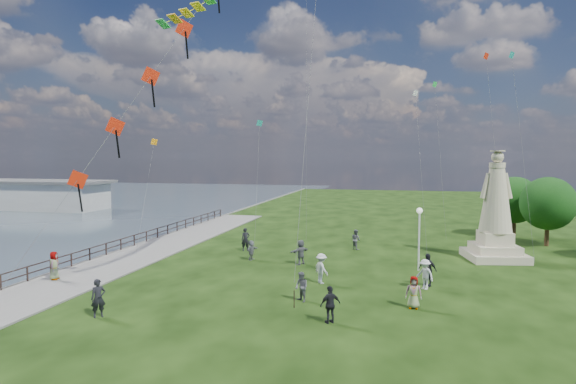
% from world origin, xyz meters
% --- Properties ---
extents(waterfront, '(200.00, 200.00, 1.51)m').
position_xyz_m(waterfront, '(-15.24, 8.99, -0.06)').
color(waterfront, '#32434C').
rests_on(waterfront, ground).
extents(pier_pavilion, '(30.00, 8.00, 4.40)m').
position_xyz_m(pier_pavilion, '(-52.00, 42.00, 1.84)').
color(pier_pavilion, '#A0A09B').
rests_on(pier_pavilion, ground).
extents(statue, '(4.63, 4.63, 8.10)m').
position_xyz_m(statue, '(12.52, 17.59, 3.06)').
color(statue, beige).
rests_on(statue, ground).
extents(lamppost, '(0.39, 0.39, 4.25)m').
position_xyz_m(lamppost, '(6.90, 12.68, 3.06)').
color(lamppost, silver).
rests_on(lamppost, ground).
extents(tree_row, '(9.71, 13.24, 5.91)m').
position_xyz_m(tree_row, '(18.02, 24.87, 3.45)').
color(tree_row, '#382314').
rests_on(tree_row, ground).
extents(person_0, '(0.79, 0.78, 1.84)m').
position_xyz_m(person_0, '(-8.28, -0.51, 0.92)').
color(person_0, black).
rests_on(person_0, ground).
extents(person_1, '(0.89, 0.87, 1.58)m').
position_xyz_m(person_1, '(0.65, 4.11, 0.79)').
color(person_1, '#595960').
rests_on(person_1, ground).
extents(person_2, '(1.25, 1.26, 1.82)m').
position_xyz_m(person_2, '(1.07, 7.99, 0.91)').
color(person_2, silver).
rests_on(person_2, ground).
extents(person_3, '(1.13, 1.02, 1.74)m').
position_xyz_m(person_3, '(2.60, 1.21, 0.87)').
color(person_3, black).
rests_on(person_3, ground).
extents(person_4, '(0.82, 0.52, 1.65)m').
position_xyz_m(person_4, '(6.38, 4.30, 0.82)').
color(person_4, '#595960').
rests_on(person_4, ground).
extents(person_5, '(0.85, 1.45, 1.47)m').
position_xyz_m(person_5, '(-5.03, 13.30, 0.74)').
color(person_5, '#595960').
rests_on(person_5, ground).
extents(person_6, '(0.81, 0.69, 1.87)m').
position_xyz_m(person_6, '(-6.53, 16.43, 0.94)').
color(person_6, black).
rests_on(person_6, ground).
extents(person_7, '(0.91, 0.93, 1.66)m').
position_xyz_m(person_7, '(2.12, 19.07, 0.83)').
color(person_7, '#595960').
rests_on(person_7, ground).
extents(person_8, '(1.24, 1.17, 1.75)m').
position_xyz_m(person_8, '(7.10, 8.08, 0.87)').
color(person_8, silver).
rests_on(person_8, ground).
extents(person_9, '(1.28, 1.07, 1.94)m').
position_xyz_m(person_9, '(7.27, 8.86, 0.97)').
color(person_9, black).
rests_on(person_9, ground).
extents(person_10, '(0.75, 0.97, 1.74)m').
position_xyz_m(person_10, '(-15.00, 4.74, 0.87)').
color(person_10, '#595960').
rests_on(person_10, ground).
extents(person_11, '(1.52, 1.76, 1.77)m').
position_xyz_m(person_11, '(-1.17, 12.64, 0.89)').
color(person_11, '#595960').
rests_on(person_11, ground).
extents(red_kite_train, '(10.41, 9.35, 20.99)m').
position_xyz_m(red_kite_train, '(-7.26, 4.61, 13.03)').
color(red_kite_train, black).
rests_on(red_kite_train, ground).
extents(small_kites, '(30.25, 18.29, 28.66)m').
position_xyz_m(small_kites, '(2.82, 22.71, 12.78)').
color(small_kites, teal).
rests_on(small_kites, ground).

